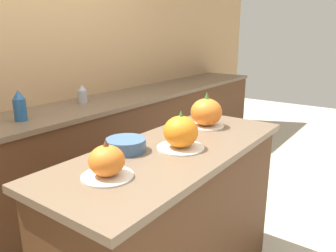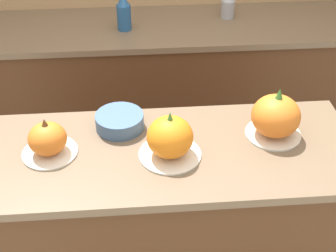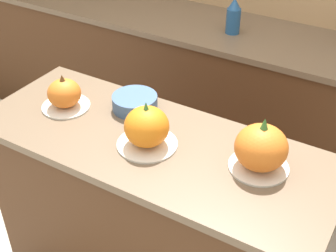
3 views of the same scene
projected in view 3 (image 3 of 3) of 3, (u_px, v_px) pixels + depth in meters
kitchen_island at (154, 223)px, 2.11m from camera, size 1.48×0.58×0.93m
back_counter at (253, 105)px, 2.93m from camera, size 6.00×0.60×0.93m
pumpkin_cake_left at (64, 95)px, 2.01m from camera, size 0.21×0.21×0.16m
pumpkin_cake_center at (146, 128)px, 1.78m from camera, size 0.24×0.24×0.20m
pumpkin_cake_right at (261, 149)px, 1.66m from camera, size 0.22×0.22×0.22m
bottle_tall at (234, 17)px, 2.65m from camera, size 0.08×0.08×0.21m
mixing_bowl at (135, 102)px, 2.02m from camera, size 0.20×0.20×0.06m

